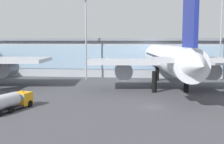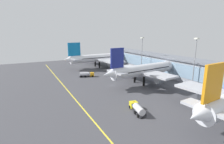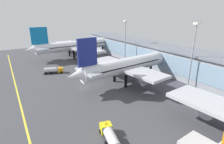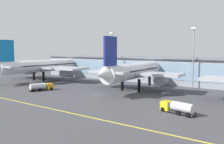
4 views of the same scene
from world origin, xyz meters
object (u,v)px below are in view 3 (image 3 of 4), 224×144
apron_light_mast_west (125,36)px  apron_light_mast_centre (193,47)px  airliner_near_left (76,46)px  baggage_tug_near (54,70)px  fuel_tanker_truck (110,135)px  airliner_near_right (126,66)px

apron_light_mast_west → apron_light_mast_centre: (38.41, 2.67, 0.29)m
apron_light_mast_west → airliner_near_left: bearing=-153.0°
apron_light_mast_centre → apron_light_mast_west: bearing=-176.0°
apron_light_mast_west → apron_light_mast_centre: bearing=4.0°
baggage_tug_near → apron_light_mast_west: apron_light_mast_west is taller
baggage_tug_near → apron_light_mast_centre: size_ratio=0.39×
airliner_near_left → apron_light_mast_centre: apron_light_mast_centre is taller
fuel_tanker_truck → apron_light_mast_west: 64.11m
fuel_tanker_truck → apron_light_mast_centre: (-10.69, 41.47, 14.22)m
airliner_near_left → fuel_tanker_truck: size_ratio=6.51×
baggage_tug_near → apron_light_mast_centre: (43.52, 39.85, 14.22)m
airliner_near_left → apron_light_mast_centre: bearing=-79.6°
airliner_near_left → apron_light_mast_centre: 72.66m
airliner_near_left → airliner_near_right: bearing=-94.0°
fuel_tanker_truck → baggage_tug_near: (-54.21, 1.62, 0.00)m
airliner_near_left → baggage_tug_near: airliner_near_left is taller
apron_light_mast_centre → baggage_tug_near: bearing=-137.5°
airliner_near_left → baggage_tug_near: 34.20m
airliner_near_left → airliner_near_right: (53.45, 0.56, 0.01)m
baggage_tug_near → airliner_near_right: bearing=-34.7°
airliner_near_left → airliner_near_right: size_ratio=1.23×
airliner_near_right → fuel_tanker_truck: bearing=-137.1°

